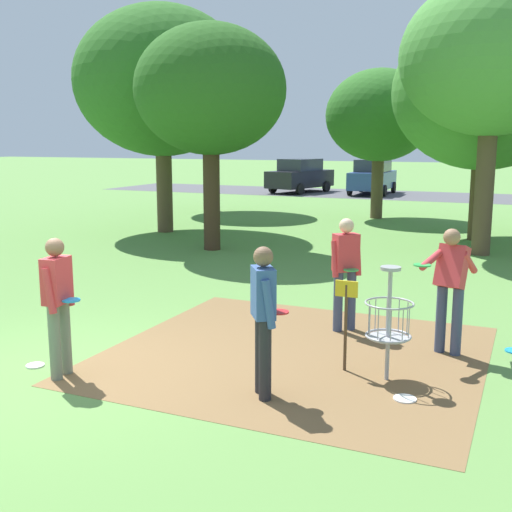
% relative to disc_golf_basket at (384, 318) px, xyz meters
% --- Properties ---
extents(ground_plane, '(160.00, 160.00, 0.00)m').
position_rel_disc_golf_basket_xyz_m(ground_plane, '(-3.75, -1.51, -0.75)').
color(ground_plane, '#5B8942').
extents(dirt_tee_pad, '(4.87, 4.66, 0.01)m').
position_rel_disc_golf_basket_xyz_m(dirt_tee_pad, '(-1.28, 0.43, -0.75)').
color(dirt_tee_pad, brown).
rests_on(dirt_tee_pad, ground).
extents(disc_golf_basket, '(0.98, 0.58, 1.39)m').
position_rel_disc_golf_basket_xyz_m(disc_golf_basket, '(0.00, 0.00, 0.00)').
color(disc_golf_basket, '#9E9EA3').
rests_on(disc_golf_basket, ground).
extents(player_foreground_watching, '(0.42, 0.49, 1.71)m').
position_rel_disc_golf_basket_xyz_m(player_foreground_watching, '(-3.59, -1.50, 0.21)').
color(player_foreground_watching, slate).
rests_on(player_foreground_watching, ground).
extents(player_throwing, '(0.72, 1.01, 1.71)m').
position_rel_disc_golf_basket_xyz_m(player_throwing, '(0.60, 1.26, 0.23)').
color(player_throwing, '#384260').
rests_on(player_throwing, ground).
extents(player_waiting_left, '(0.45, 0.48, 1.71)m').
position_rel_disc_golf_basket_xyz_m(player_waiting_left, '(-1.11, -1.06, 0.21)').
color(player_waiting_left, '#232328').
rests_on(player_waiting_left, ground).
extents(player_waiting_right, '(0.45, 0.45, 1.71)m').
position_rel_disc_golf_basket_xyz_m(player_waiting_right, '(-0.97, 1.74, 0.21)').
color(player_waiting_right, '#384260').
rests_on(player_waiting_right, ground).
extents(frisbee_near_basket, '(0.26, 0.26, 0.02)m').
position_rel_disc_golf_basket_xyz_m(frisbee_near_basket, '(0.38, -0.52, -0.74)').
color(frisbee_near_basket, white).
rests_on(frisbee_near_basket, ground).
extents(frisbee_far_left, '(0.23, 0.23, 0.02)m').
position_rel_disc_golf_basket_xyz_m(frisbee_far_left, '(-4.15, -1.36, -0.74)').
color(frisbee_far_left, white).
rests_on(frisbee_far_left, ground).
extents(tree_near_left, '(5.29, 5.29, 6.85)m').
position_rel_disc_golf_basket_xyz_m(tree_near_left, '(-9.06, 9.69, 3.83)').
color(tree_near_left, brown).
rests_on(tree_near_left, ground).
extents(tree_near_right, '(4.43, 4.43, 6.70)m').
position_rel_disc_golf_basket_xyz_m(tree_near_right, '(0.38, 9.40, 4.03)').
color(tree_near_right, brown).
rests_on(tree_near_right, ground).
extents(tree_mid_left, '(4.48, 4.48, 6.63)m').
position_rel_disc_golf_basket_xyz_m(tree_mid_left, '(-10.47, 15.52, 3.95)').
color(tree_mid_left, '#4C3823').
rests_on(tree_mid_left, ground).
extents(tree_mid_center, '(3.88, 3.88, 5.38)m').
position_rel_disc_golf_basket_xyz_m(tree_mid_center, '(-3.79, 15.85, 2.95)').
color(tree_mid_center, brown).
rests_on(tree_mid_center, ground).
extents(tree_mid_right, '(3.86, 3.86, 5.74)m').
position_rel_disc_golf_basket_xyz_m(tree_mid_right, '(-6.17, 7.35, 3.32)').
color(tree_mid_right, '#422D1E').
rests_on(tree_mid_right, ground).
extents(tree_far_center, '(5.11, 5.11, 6.35)m').
position_rel_disc_golf_basket_xyz_m(tree_far_center, '(0.06, 11.89, 3.41)').
color(tree_far_center, '#4C3823').
rests_on(tree_far_center, ground).
extents(parking_lot_strip, '(36.00, 6.00, 0.01)m').
position_rel_disc_golf_basket_xyz_m(parking_lot_strip, '(-3.75, 26.14, -0.75)').
color(parking_lot_strip, '#4C4C51').
rests_on(parking_lot_strip, ground).
extents(parked_car_leftmost, '(2.80, 4.52, 1.84)m').
position_rel_disc_golf_basket_xyz_m(parked_car_leftmost, '(-10.37, 25.77, 0.17)').
color(parked_car_leftmost, black).
rests_on(parked_car_leftmost, ground).
extents(parked_car_center_left, '(2.06, 4.25, 1.84)m').
position_rel_disc_golf_basket_xyz_m(parked_car_center_left, '(-6.45, 26.26, 0.17)').
color(parked_car_center_left, '#2D4784').
rests_on(parked_car_center_left, ground).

